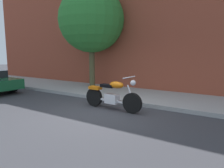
{
  "coord_description": "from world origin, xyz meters",
  "views": [
    {
      "loc": [
        3.83,
        -5.06,
        1.86
      ],
      "look_at": [
        0.13,
        0.62,
        0.86
      ],
      "focal_mm": 33.57,
      "sensor_mm": 36.0,
      "label": 1
    }
  ],
  "objects": [
    {
      "name": "motorcycle",
      "position": [
        0.12,
        0.62,
        0.46
      ],
      "size": [
        2.19,
        0.7,
        1.14
      ],
      "color": "black",
      "rests_on": "ground"
    },
    {
      "name": "ground_plane",
      "position": [
        0.0,
        0.0,
        0.0
      ],
      "size": [
        60.0,
        60.0,
        0.0
      ],
      "primitive_type": "plane",
      "color": "#38383D"
    },
    {
      "name": "street_tree",
      "position": [
        -2.89,
        3.36,
        3.49
      ],
      "size": [
        3.26,
        3.26,
        5.13
      ],
      "color": "#4E4B2F",
      "rests_on": "ground"
    },
    {
      "name": "building_facade",
      "position": [
        0.0,
        4.48,
        3.58
      ],
      "size": [
        24.12,
        0.5,
        7.17
      ],
      "primitive_type": "cube",
      "color": "brown",
      "rests_on": "ground"
    },
    {
      "name": "sidewalk",
      "position": [
        0.0,
        2.85,
        0.07
      ],
      "size": [
        24.12,
        2.77,
        0.14
      ],
      "primitive_type": "cube",
      "color": "#9D9D9D",
      "rests_on": "ground"
    }
  ]
}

